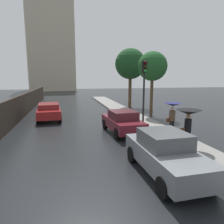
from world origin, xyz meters
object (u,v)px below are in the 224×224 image
object	(u,v)px
car_red_mid_road	(49,111)
car_maroon_behind_camera	(122,122)
pedestrian_with_umbrella_far	(172,110)
street_tree_mid	(130,64)
pedestrian_with_umbrella_near	(188,116)
street_tree_near	(152,67)
traffic_light	(144,82)
car_grey_far_ahead	(165,153)

from	to	relation	value
car_red_mid_road	car_maroon_behind_camera	size ratio (longest dim) A/B	1.10
pedestrian_with_umbrella_far	street_tree_mid	size ratio (longest dim) A/B	0.27
pedestrian_with_umbrella_near	street_tree_mid	bearing A→B (deg)	-92.83
street_tree_mid	street_tree_near	bearing A→B (deg)	-89.32
car_red_mid_road	traffic_light	bearing A→B (deg)	137.12
car_maroon_behind_camera	pedestrian_with_umbrella_near	world-z (taller)	pedestrian_with_umbrella_near
car_red_mid_road	car_maroon_behind_camera	distance (m)	7.20
car_red_mid_road	pedestrian_with_umbrella_far	world-z (taller)	pedestrian_with_umbrella_far
car_red_mid_road	car_maroon_behind_camera	world-z (taller)	car_maroon_behind_camera
car_grey_far_ahead	street_tree_near	distance (m)	11.96
car_grey_far_ahead	street_tree_mid	xyz separation A→B (m)	(4.08, 16.65, 4.23)
car_grey_far_ahead	traffic_light	world-z (taller)	traffic_light
pedestrian_with_umbrella_near	street_tree_near	distance (m)	9.22
pedestrian_with_umbrella_far	street_tree_near	size ratio (longest dim) A/B	0.32
car_grey_far_ahead	pedestrian_with_umbrella_near	xyz separation A→B (m)	(2.21, 2.02, 0.88)
car_grey_far_ahead	street_tree_near	bearing A→B (deg)	67.48
traffic_light	street_tree_near	size ratio (longest dim) A/B	0.76
car_grey_far_ahead	traffic_light	xyz separation A→B (m)	(1.53, 5.92, 2.38)
street_tree_near	car_red_mid_road	bearing A→B (deg)	177.43
pedestrian_with_umbrella_far	traffic_light	distance (m)	2.48
street_tree_mid	pedestrian_with_umbrella_near	bearing A→B (deg)	-97.29
pedestrian_with_umbrella_near	traffic_light	size ratio (longest dim) A/B	0.42
car_grey_far_ahead	pedestrian_with_umbrella_far	xyz separation A→B (m)	(2.78, 4.48, 0.80)
car_maroon_behind_camera	pedestrian_with_umbrella_near	xyz separation A→B (m)	(2.17, -3.63, 0.92)
car_maroon_behind_camera	traffic_light	world-z (taller)	traffic_light
car_red_mid_road	street_tree_mid	distance (m)	11.34
pedestrian_with_umbrella_near	pedestrian_with_umbrella_far	xyz separation A→B (m)	(0.57, 2.45, -0.08)
pedestrian_with_umbrella_near	street_tree_mid	size ratio (longest dim) A/B	0.27
car_grey_far_ahead	traffic_light	bearing A→B (deg)	74.42
pedestrian_with_umbrella_near	traffic_light	world-z (taller)	traffic_light
pedestrian_with_umbrella_near	traffic_light	distance (m)	4.23
car_red_mid_road	pedestrian_with_umbrella_near	xyz separation A→B (m)	(6.99, -8.98, 0.92)
car_maroon_behind_camera	street_tree_mid	distance (m)	12.47
car_maroon_behind_camera	street_tree_mid	size ratio (longest dim) A/B	0.59
street_tree_mid	car_grey_far_ahead	bearing A→B (deg)	-103.77
car_grey_far_ahead	street_tree_near	size ratio (longest dim) A/B	0.70
car_maroon_behind_camera	street_tree_mid	world-z (taller)	street_tree_mid
pedestrian_with_umbrella_far	street_tree_mid	bearing A→B (deg)	-100.86
traffic_light	pedestrian_with_umbrella_far	bearing A→B (deg)	-49.16
traffic_light	car_maroon_behind_camera	bearing A→B (deg)	-169.83
car_red_mid_road	pedestrian_with_umbrella_far	distance (m)	10.02
pedestrian_with_umbrella_near	street_tree_near	xyz separation A→B (m)	(1.94, 8.58, 2.75)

